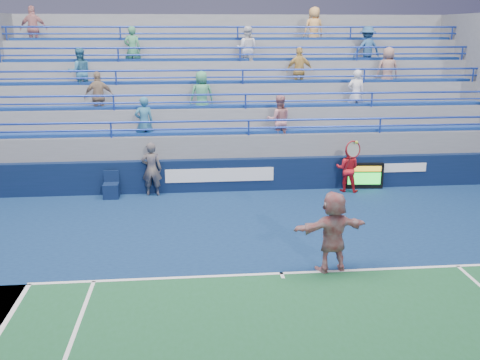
{
  "coord_description": "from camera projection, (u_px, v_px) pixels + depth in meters",
  "views": [
    {
      "loc": [
        -1.95,
        -10.75,
        5.26
      ],
      "look_at": [
        -0.69,
        2.5,
        1.5
      ],
      "focal_mm": 40.0,
      "sensor_mm": 36.0,
      "label": 1
    }
  ],
  "objects": [
    {
      "name": "sponsor_wall",
      "position": [
        249.0,
        174.0,
        17.98
      ],
      "size": [
        18.0,
        0.32,
        1.1
      ],
      "color": "#091936",
      "rests_on": "ground"
    },
    {
      "name": "ball_girl",
      "position": [
        348.0,
        169.0,
        17.77
      ],
      "size": [
        0.93,
        0.83,
        1.58
      ],
      "primitive_type": "imported",
      "rotation": [
        0.0,
        0.0,
        2.78
      ],
      "color": "red",
      "rests_on": "ground"
    },
    {
      "name": "bleacher_stand",
      "position": [
        239.0,
        126.0,
        21.33
      ],
      "size": [
        18.0,
        5.6,
        6.13
      ],
      "color": "slate",
      "rests_on": "ground"
    },
    {
      "name": "tennis_player",
      "position": [
        333.0,
        231.0,
        11.85
      ],
      "size": [
        1.8,
        0.85,
        2.99
      ],
      "color": "silver",
      "rests_on": "ground"
    },
    {
      "name": "serve_speed_board",
      "position": [
        364.0,
        176.0,
        18.16
      ],
      "size": [
        1.31,
        0.25,
        0.9
      ],
      "color": "black",
      "rests_on": "ground"
    },
    {
      "name": "line_judge",
      "position": [
        152.0,
        169.0,
        17.31
      ],
      "size": [
        0.68,
        0.47,
        1.78
      ],
      "primitive_type": "imported",
      "rotation": [
        0.0,
        0.0,
        3.07
      ],
      "color": "#151C3B",
      "rests_on": "ground"
    },
    {
      "name": "judge_chair",
      "position": [
        111.0,
        190.0,
        17.21
      ],
      "size": [
        0.49,
        0.49,
        0.87
      ],
      "color": "#0C1B3D",
      "rests_on": "ground"
    },
    {
      "name": "ground",
      "position": [
        281.0,
        274.0,
        11.9
      ],
      "size": [
        120.0,
        120.0,
        0.0
      ],
      "primitive_type": "plane",
      "color": "#333538"
    }
  ]
}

